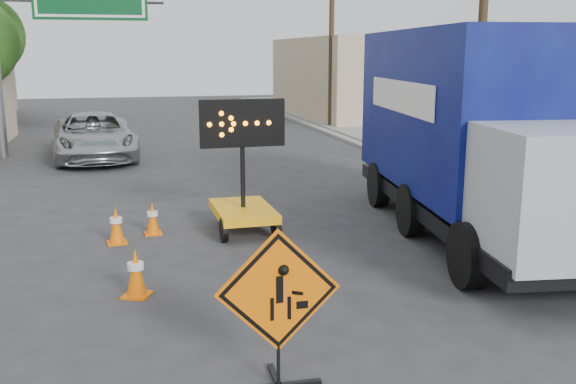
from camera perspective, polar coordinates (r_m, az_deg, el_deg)
name	(u,v)px	position (r m, az deg, el deg)	size (l,w,h in m)	color
ground	(312,361)	(8.27, 2.14, -14.79)	(100.00, 100.00, 0.00)	#2D2D30
curb_right	(384,154)	(24.22, 8.54, 3.38)	(0.40, 60.00, 0.12)	gray
sidewalk_right	(440,151)	(25.20, 13.38, 3.56)	(4.00, 60.00, 0.15)	gray
building_right_far	(379,77)	(40.04, 8.05, 10.10)	(10.00, 14.00, 4.60)	tan
highway_gantry	(52,15)	(25.16, -20.21, 14.56)	(6.18, 0.38, 6.90)	slate
utility_pole_near	(483,20)	(19.85, 16.92, 14.45)	(1.80, 0.26, 9.00)	#402F1B
utility_pole_far	(332,33)	(32.67, 3.89, 13.90)	(1.80, 0.26, 9.00)	#402F1B
construction_sign	(278,306)	(7.27, -0.88, -10.11)	(1.43, 1.01, 1.89)	black
arrow_board	(243,202)	(13.71, -4.01, -0.92)	(1.79, 2.01, 2.83)	#FFAB0E
pickup_truck	(94,136)	(24.09, -16.85, 4.78)	(2.74, 5.94, 1.65)	#AFB2B6
box_truck	(472,144)	(13.76, 16.04, 4.11)	(3.78, 9.20, 4.23)	black
cone_a	(136,272)	(10.41, -13.37, -6.96)	(0.53, 0.53, 0.79)	#F16605
cone_b	(116,225)	(13.31, -15.02, -2.85)	(0.43, 0.43, 0.76)	#F16605
cone_c	(153,218)	(13.82, -11.95, -2.27)	(0.38, 0.38, 0.70)	#F16605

